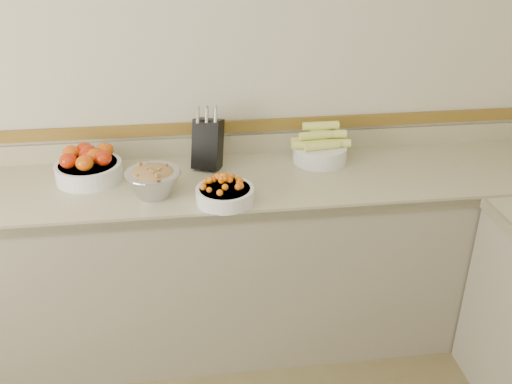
{
  "coord_description": "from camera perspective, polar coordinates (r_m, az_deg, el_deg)",
  "views": [
    {
      "loc": [
        0.08,
        -0.71,
        2.07
      ],
      "look_at": [
        0.35,
        1.35,
        1.0
      ],
      "focal_mm": 40.0,
      "sensor_mm": 36.0,
      "label": 1
    }
  ],
  "objects": [
    {
      "name": "back_wall",
      "position": [
        2.82,
        -8.95,
        11.05
      ],
      "size": [
        4.0,
        0.0,
        4.0
      ],
      "primitive_type": "plane",
      "rotation": [
        1.57,
        0.0,
        0.0
      ],
      "color": "beige",
      "rests_on": "ground_plane"
    },
    {
      "name": "counter_back",
      "position": [
        2.89,
        -7.81,
        -7.12
      ],
      "size": [
        4.0,
        0.65,
        1.08
      ],
      "color": "tan",
      "rests_on": "ground_plane"
    },
    {
      "name": "knife_block",
      "position": [
        2.77,
        -4.85,
        4.96
      ],
      "size": [
        0.18,
        0.19,
        0.32
      ],
      "color": "black",
      "rests_on": "counter_back"
    },
    {
      "name": "tomato_bowl",
      "position": [
        2.77,
        -16.42,
        2.55
      ],
      "size": [
        0.31,
        0.31,
        0.15
      ],
      "color": "white",
      "rests_on": "counter_back"
    },
    {
      "name": "cherry_tomato_bowl",
      "position": [
        2.46,
        -3.14,
        -0.02
      ],
      "size": [
        0.25,
        0.25,
        0.14
      ],
      "color": "white",
      "rests_on": "counter_back"
    },
    {
      "name": "corn_bowl",
      "position": [
        2.86,
        6.41,
        4.31
      ],
      "size": [
        0.3,
        0.27,
        0.2
      ],
      "color": "white",
      "rests_on": "counter_back"
    },
    {
      "name": "rhubarb_bowl",
      "position": [
        2.54,
        -10.24,
        1.15
      ],
      "size": [
        0.25,
        0.25,
        0.14
      ],
      "color": "#B2B2BA",
      "rests_on": "counter_back"
    }
  ]
}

